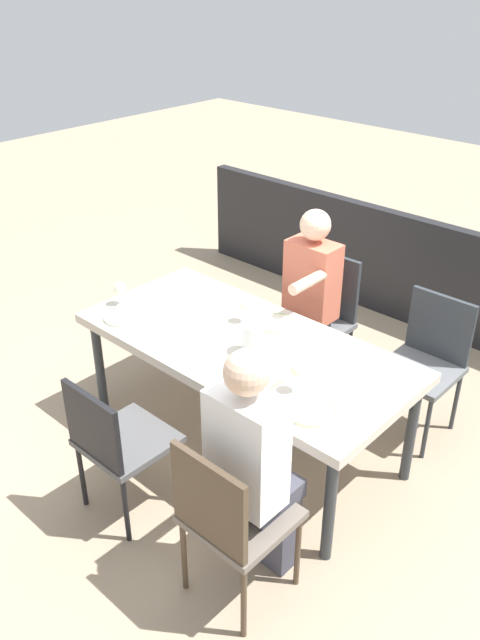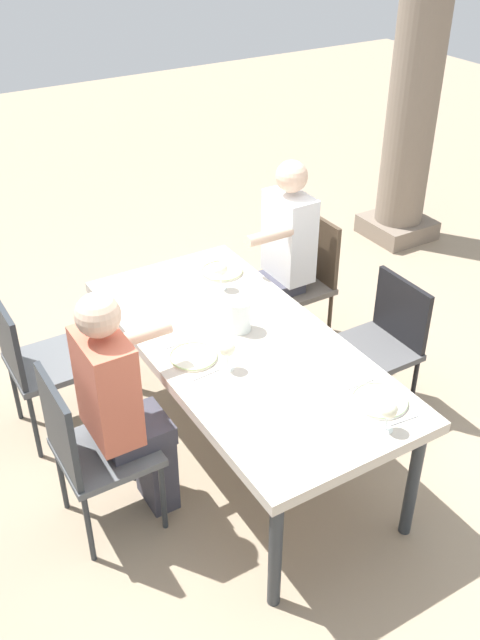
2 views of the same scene
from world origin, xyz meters
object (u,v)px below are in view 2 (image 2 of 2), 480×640
plate_1 (193,357)px  plate_2 (380,401)px  wine_glass_1 (227,349)px  diner_woman_green (280,257)px  chair_west_south (35,358)px  chair_mid_south (88,446)px  plate_0 (222,271)px  wine_glass_0 (221,270)px  chair_mid_north (382,339)px  stone_column_near (417,71)px  dining_table (242,352)px  diner_man_white (122,403)px  water_pitcher (239,317)px  chair_west_north (302,274)px  wine_glass_2 (388,410)px

plate_1 → plate_2: 0.93m
wine_glass_1 → diner_woman_green: bearing=134.2°
chair_west_south → chair_mid_south: bearing=-0.3°
plate_0 → wine_glass_0: size_ratio=1.46×
chair_mid_north → chair_mid_south: 1.78m
diner_woman_green → stone_column_near: size_ratio=0.46×
chair_mid_south → wine_glass_0: bearing=120.2°
chair_mid_south → stone_column_near: stone_column_near is taller
chair_mid_north → dining_table: bearing=-96.0°
plate_0 → wine_glass_0: wine_glass_0 is taller
stone_column_near → plate_2: size_ratio=11.22×
diner_woman_green → wine_glass_0: size_ratio=7.80×
diner_man_white → water_pitcher: bearing=105.3°
diner_woman_green → stone_column_near: 2.20m
chair_west_north → water_pitcher: 1.07m
chair_west_north → plate_2: bearing=-22.4°
wine_glass_0 → wine_glass_2: 1.42m
wine_glass_2 → chair_west_south: bearing=-146.0°
plate_1 → diner_man_white: bearing=-76.5°
wine_glass_2 → chair_mid_north: bearing=138.8°
plate_2 → water_pitcher: (-0.84, -0.24, 0.07)m
dining_table → plate_1: (-0.01, -0.28, 0.07)m
chair_mid_north → diner_man_white: size_ratio=0.65×
wine_glass_0 → plate_2: wine_glass_0 is taller
chair_mid_south → stone_column_near: size_ratio=0.32×
chair_west_south → diner_man_white: bearing=13.0°
plate_0 → wine_glass_1: 0.97m
plate_1 → plate_2: same height
chair_west_north → wine_glass_0: bearing=-75.2°
chair_mid_north → plate_0: 1.02m
chair_west_south → chair_mid_north: bearing=65.4°
plate_1 → wine_glass_0: bearing=138.8°
dining_table → chair_mid_north: (0.09, 0.89, -0.18)m
diner_man_white → wine_glass_0: (-0.62, 0.88, 0.16)m
diner_woman_green → chair_west_north: bearing=90.9°
diner_man_white → stone_column_near: stone_column_near is taller
diner_woman_green → plate_2: 1.51m
wine_glass_0 → water_pitcher: water_pitcher is taller
chair_west_north → wine_glass_0: size_ratio=5.34×
chair_mid_north → plate_2: bearing=-43.1°
chair_west_north → plate_0: 0.65m
chair_west_north → chair_mid_south: (0.81, -1.79, -0.00)m
plate_1 → stone_column_near: bearing=119.4°
diner_man_white → water_pitcher: 0.79m
plate_0 → plate_1: same height
water_pitcher → chair_mid_north: bearing=75.9°
chair_mid_north → diner_man_white: diner_man_white is taller
dining_table → stone_column_near: bearing=122.2°
chair_mid_south → wine_glass_0: size_ratio=5.44×
wine_glass_1 → water_pitcher: (-0.27, 0.23, -0.04)m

